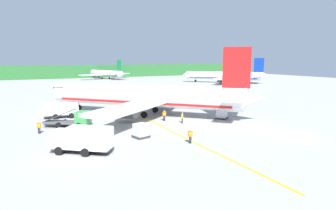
% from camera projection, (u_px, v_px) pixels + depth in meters
% --- Properties ---
extents(ground, '(240.00, 320.00, 0.20)m').
position_uv_depth(ground, '(150.00, 96.00, 80.42)').
color(ground, '#999993').
extents(distant_treeline, '(216.00, 6.00, 6.96)m').
position_uv_depth(distant_treeline, '(87.00, 71.00, 158.16)').
color(distant_treeline, '#28602D').
rests_on(distant_treeline, ground).
extents(airliner_foreground, '(31.90, 32.45, 11.90)m').
position_uv_depth(airliner_foreground, '(145.00, 96.00, 51.91)').
color(airliner_foreground, white).
rests_on(airliner_foreground, ground).
extents(airliner_mid_apron, '(27.64, 29.04, 10.49)m').
position_uv_depth(airliner_mid_apron, '(224.00, 76.00, 123.43)').
color(airliner_mid_apron, white).
rests_on(airliner_mid_apron, ground).
extents(airliner_far_taxiway, '(27.91, 33.36, 9.77)m').
position_uv_depth(airliner_far_taxiway, '(105.00, 73.00, 149.06)').
color(airliner_far_taxiway, silver).
rests_on(airliner_far_taxiway, ground).
extents(airliner_distant, '(20.38, 24.49, 7.05)m').
position_uv_depth(airliner_distant, '(112.00, 72.00, 185.45)').
color(airliner_distant, white).
rests_on(airliner_distant, ground).
extents(service_truck_fuel, '(5.93, 2.88, 2.56)m').
position_uv_depth(service_truck_fuel, '(61.00, 109.00, 49.67)').
color(service_truck_fuel, silver).
rests_on(service_truck_fuel, ground).
extents(service_truck_baggage, '(6.54, 5.66, 2.86)m').
position_uv_depth(service_truck_baggage, '(82.00, 139.00, 30.86)').
color(service_truck_baggage, white).
rests_on(service_truck_baggage, ground).
extents(service_truck_catering, '(6.86, 5.37, 2.75)m').
position_uv_depth(service_truck_catering, '(75.00, 119.00, 42.75)').
color(service_truck_catering, '#338C3F').
rests_on(service_truck_catering, ground).
extents(cargo_container_near, '(2.16, 2.16, 1.96)m').
position_uv_depth(cargo_container_near, '(141.00, 131.00, 37.00)').
color(cargo_container_near, '#333338').
rests_on(cargo_container_near, ground).
extents(cargo_container_mid, '(2.47, 2.47, 2.09)m').
position_uv_depth(cargo_container_mid, '(222.00, 113.00, 48.68)').
color(cargo_container_mid, '#333338').
rests_on(cargo_container_mid, ground).
extents(crew_marshaller, '(0.61, 0.35, 1.73)m').
position_uv_depth(crew_marshaller, '(39.00, 126.00, 38.95)').
color(crew_marshaller, '#191E33').
rests_on(crew_marshaller, ground).
extents(crew_loader_left, '(0.47, 0.49, 1.72)m').
position_uv_depth(crew_loader_left, '(182.00, 117.00, 45.33)').
color(crew_loader_left, '#191E33').
rests_on(crew_loader_left, ground).
extents(crew_loader_right, '(0.62, 0.30, 1.76)m').
position_uv_depth(crew_loader_right, '(164.00, 115.00, 47.09)').
color(crew_loader_right, '#191E33').
rests_on(crew_loader_right, ground).
extents(crew_supervisor, '(0.62, 0.29, 1.75)m').
position_uv_depth(crew_supervisor, '(190.00, 135.00, 34.47)').
color(crew_supervisor, '#191E33').
rests_on(crew_supervisor, ground).
extents(apron_guide_line, '(0.30, 60.00, 0.01)m').
position_uv_depth(apron_guide_line, '(148.00, 120.00, 47.81)').
color(apron_guide_line, yellow).
rests_on(apron_guide_line, ground).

